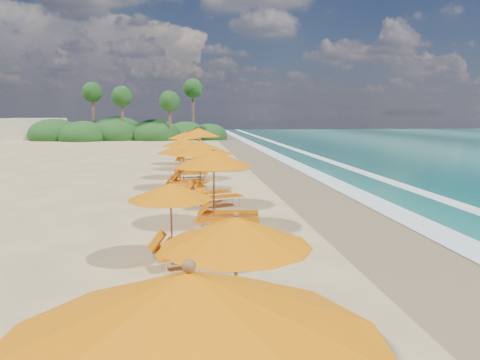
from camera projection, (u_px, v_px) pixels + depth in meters
ground at (240, 214)px, 15.88m from camera, size 160.00×160.00×0.00m
wet_sand at (350, 211)px, 16.33m from camera, size 4.00×160.00×0.01m
surf_foam at (421, 208)px, 16.64m from camera, size 4.00×160.00×0.01m
station_2 at (248, 279)px, 6.30m from camera, size 2.66×2.56×2.17m
station_3 at (178, 217)px, 10.45m from camera, size 2.52×2.46×1.99m
station_4 at (220, 184)px, 13.67m from camera, size 2.85×2.70×2.45m
station_5 at (205, 169)px, 17.04m from camera, size 3.28×3.23×2.55m
station_6 at (183, 164)px, 20.62m from camera, size 2.78×2.74×2.16m
station_7 at (187, 155)px, 24.05m from camera, size 2.45×2.26×2.27m
station_8 at (202, 146)px, 27.59m from camera, size 3.21×3.06×2.68m
station_9 at (187, 146)px, 30.58m from camera, size 2.91×2.84×2.30m
treeline at (125, 132)px, 59.33m from camera, size 25.80×8.80×9.74m
beach_building at (35, 129)px, 60.35m from camera, size 7.00×5.00×2.80m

